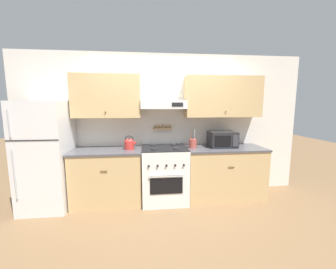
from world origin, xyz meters
TOP-DOWN VIEW (x-y plane):
  - ground_plane at (0.00, 0.00)m, footprint 16.00×16.00m
  - wall_back at (0.05, 0.64)m, footprint 5.20×0.46m
  - counter_left at (-0.95, 0.35)m, footprint 1.14×0.69m
  - counter_right at (1.07, 0.35)m, footprint 1.37×0.69m
  - stove_range at (0.00, 0.32)m, footprint 0.75×0.73m
  - refrigerator at (-1.88, 0.30)m, footprint 0.70×0.78m
  - tea_kettle at (-0.59, 0.35)m, footprint 0.21×0.16m
  - microwave at (1.03, 0.37)m, footprint 0.46×0.36m
  - utensil_crock at (0.50, 0.35)m, footprint 0.13×0.13m

SIDE VIEW (x-z plane):
  - ground_plane at x=0.00m, z-range 0.00..0.00m
  - counter_right at x=1.07m, z-range 0.00..0.91m
  - counter_left at x=-0.95m, z-range 0.00..0.91m
  - stove_range at x=0.00m, z-range -0.04..0.98m
  - refrigerator at x=-1.88m, z-range 0.00..1.70m
  - utensil_crock at x=0.50m, z-range 0.84..1.15m
  - tea_kettle at x=-0.59m, z-range 0.89..1.12m
  - microwave at x=1.03m, z-range 0.91..1.18m
  - wall_back at x=0.05m, z-range 0.19..2.74m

